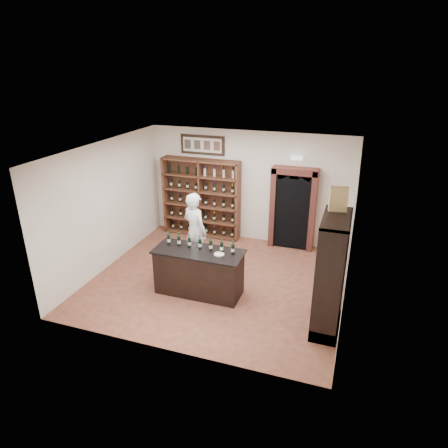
% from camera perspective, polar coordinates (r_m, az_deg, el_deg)
% --- Properties ---
extents(floor, '(5.50, 5.50, 0.00)m').
position_cam_1_polar(floor, '(9.20, -0.93, -8.04)').
color(floor, brown).
rests_on(floor, ground).
extents(ceiling, '(5.50, 5.50, 0.00)m').
position_cam_1_polar(ceiling, '(8.10, -1.06, 10.57)').
color(ceiling, white).
rests_on(ceiling, wall_back).
extents(wall_back, '(5.50, 0.04, 3.00)m').
position_cam_1_polar(wall_back, '(10.79, 3.54, 5.33)').
color(wall_back, silver).
rests_on(wall_back, ground).
extents(wall_left, '(0.04, 5.00, 3.00)m').
position_cam_1_polar(wall_left, '(9.76, -16.37, 2.58)').
color(wall_left, silver).
rests_on(wall_left, ground).
extents(wall_right, '(0.04, 5.00, 3.00)m').
position_cam_1_polar(wall_right, '(8.09, 17.65, -1.70)').
color(wall_right, silver).
rests_on(wall_right, ground).
extents(wine_shelf, '(2.20, 0.38, 2.20)m').
position_cam_1_polar(wine_shelf, '(11.16, -3.20, 3.77)').
color(wine_shelf, brown).
rests_on(wine_shelf, ground).
extents(framed_picture, '(1.25, 0.04, 0.52)m').
position_cam_1_polar(framed_picture, '(10.91, -3.09, 11.22)').
color(framed_picture, black).
rests_on(framed_picture, wall_back).
extents(arched_doorway, '(1.17, 0.35, 2.17)m').
position_cam_1_polar(arched_doorway, '(10.50, 9.82, 2.46)').
color(arched_doorway, black).
rests_on(arched_doorway, ground).
extents(emergency_light, '(0.30, 0.10, 0.10)m').
position_cam_1_polar(emergency_light, '(10.23, 10.38, 9.28)').
color(emergency_light, white).
rests_on(emergency_light, wall_back).
extents(tasting_counter, '(1.88, 0.78, 1.00)m').
position_cam_1_polar(tasting_counter, '(8.53, -3.60, -6.88)').
color(tasting_counter, black).
rests_on(tasting_counter, ground).
extents(counter_bottle_0, '(0.07, 0.07, 0.30)m').
position_cam_1_polar(counter_bottle_0, '(8.61, -7.90, -2.21)').
color(counter_bottle_0, black).
rests_on(counter_bottle_0, tasting_counter).
extents(counter_bottle_1, '(0.07, 0.07, 0.30)m').
position_cam_1_polar(counter_bottle_1, '(8.51, -6.45, -2.43)').
color(counter_bottle_1, black).
rests_on(counter_bottle_1, tasting_counter).
extents(counter_bottle_2, '(0.07, 0.07, 0.30)m').
position_cam_1_polar(counter_bottle_2, '(8.41, -4.97, -2.66)').
color(counter_bottle_2, black).
rests_on(counter_bottle_2, tasting_counter).
extents(counter_bottle_3, '(0.07, 0.07, 0.30)m').
position_cam_1_polar(counter_bottle_3, '(8.33, -3.45, -2.89)').
color(counter_bottle_3, black).
rests_on(counter_bottle_3, tasting_counter).
extents(counter_bottle_4, '(0.07, 0.07, 0.30)m').
position_cam_1_polar(counter_bottle_4, '(8.25, -1.91, -3.13)').
color(counter_bottle_4, black).
rests_on(counter_bottle_4, tasting_counter).
extents(counter_bottle_5, '(0.07, 0.07, 0.30)m').
position_cam_1_polar(counter_bottle_5, '(8.17, -0.33, -3.37)').
color(counter_bottle_5, black).
rests_on(counter_bottle_5, tasting_counter).
extents(counter_bottle_6, '(0.07, 0.07, 0.30)m').
position_cam_1_polar(counter_bottle_6, '(8.10, 1.28, -3.61)').
color(counter_bottle_6, black).
rests_on(counter_bottle_6, tasting_counter).
extents(side_cabinet, '(0.48, 1.20, 2.20)m').
position_cam_1_polar(side_cabinet, '(7.63, 14.99, -9.25)').
color(side_cabinet, black).
rests_on(side_cabinet, ground).
extents(shopkeeper, '(0.82, 0.70, 1.89)m').
position_cam_1_polar(shopkeeper, '(9.34, -4.17, -1.09)').
color(shopkeeper, white).
rests_on(shopkeeper, ground).
extents(plate, '(0.21, 0.21, 0.02)m').
position_cam_1_polar(plate, '(8.12, -0.71, -4.34)').
color(plate, beige).
rests_on(plate, tasting_counter).
extents(wine_crate, '(0.33, 0.18, 0.44)m').
position_cam_1_polar(wine_crate, '(7.23, 16.03, 3.43)').
color(wine_crate, tan).
rests_on(wine_crate, side_cabinet).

